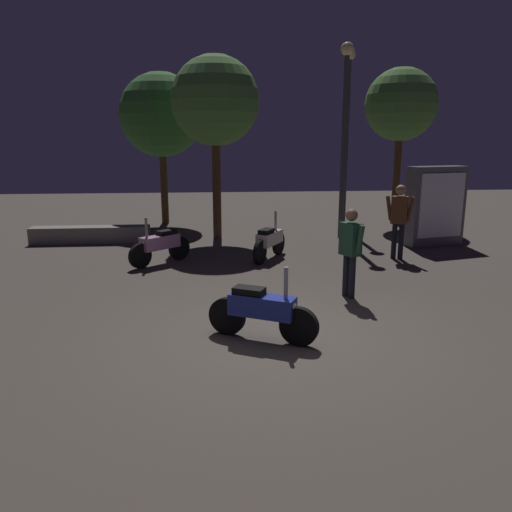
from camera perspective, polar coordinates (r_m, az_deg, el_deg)
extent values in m
plane|color=#4C443D|center=(7.45, 1.88, -9.02)|extent=(40.00, 40.00, 0.00)
cylinder|color=black|center=(7.41, -3.29, -6.83)|extent=(0.54, 0.34, 0.56)
cylinder|color=black|center=(7.04, 4.90, -7.98)|extent=(0.54, 0.34, 0.56)
cube|color=navy|center=(7.13, 0.70, -5.68)|extent=(0.98, 0.70, 0.30)
cube|color=black|center=(7.14, -0.79, -3.97)|extent=(0.50, 0.41, 0.10)
cylinder|color=gray|center=(6.90, 3.41, -3.08)|extent=(0.08, 0.08, 0.45)
sphere|color=#F2EABF|center=(6.97, 4.16, -5.73)|extent=(0.12, 0.12, 0.12)
cylinder|color=black|center=(12.02, -8.71, 0.89)|extent=(0.48, 0.45, 0.56)
cylinder|color=black|center=(11.38, -13.02, 0.00)|extent=(0.48, 0.45, 0.56)
cube|color=#C68CB7|center=(11.64, -10.85, 1.56)|extent=(0.90, 0.86, 0.30)
cube|color=black|center=(11.72, -10.11, 2.67)|extent=(0.49, 0.47, 0.10)
cylinder|color=gray|center=(11.37, -12.35, 3.14)|extent=(0.08, 0.08, 0.45)
sphere|color=#F2EABF|center=(11.38, -12.68, 1.46)|extent=(0.12, 0.12, 0.12)
cylinder|color=black|center=(11.45, 0.45, 0.43)|extent=(0.37, 0.53, 0.56)
cylinder|color=black|center=(12.44, 2.58, 1.45)|extent=(0.37, 0.53, 0.56)
cube|color=beige|center=(11.90, 1.56, 2.04)|extent=(0.74, 0.97, 0.30)
cube|color=black|center=(11.68, 1.17, 2.83)|extent=(0.43, 0.50, 0.10)
cylinder|color=gray|center=(12.15, 2.24, 4.07)|extent=(0.08, 0.08, 0.45)
sphere|color=#F2EABF|center=(12.29, 2.41, 2.64)|extent=(0.12, 0.12, 0.12)
cylinder|color=black|center=(9.17, 10.85, -2.37)|extent=(0.12, 0.12, 0.78)
cylinder|color=black|center=(9.28, 10.19, -2.14)|extent=(0.12, 0.12, 0.78)
cube|color=#1E3F2D|center=(9.07, 10.70, 1.91)|extent=(0.38, 0.43, 0.58)
sphere|color=brown|center=(9.00, 10.81, 4.59)|extent=(0.22, 0.22, 0.22)
cylinder|color=#1E3F2D|center=(8.89, 11.74, 1.82)|extent=(0.16, 0.20, 0.53)
cylinder|color=#1E3F2D|center=(9.24, 9.71, 2.34)|extent=(0.16, 0.20, 0.53)
cylinder|color=black|center=(12.40, 15.40, 1.65)|extent=(0.12, 0.12, 0.86)
cylinder|color=black|center=(12.39, 16.14, 1.59)|extent=(0.12, 0.12, 0.86)
cube|color=#59331E|center=(12.27, 15.99, 5.05)|extent=(0.43, 0.38, 0.64)
sphere|color=#9E7251|center=(12.22, 16.13, 7.22)|extent=(0.24, 0.24, 0.24)
cylinder|color=#59331E|center=(12.29, 14.88, 5.28)|extent=(0.21, 0.16, 0.58)
cylinder|color=#59331E|center=(12.25, 17.12, 5.11)|extent=(0.21, 0.16, 0.58)
cylinder|color=#38383D|center=(16.15, 10.17, 12.12)|extent=(0.14, 0.14, 5.12)
sphere|color=#F9E59E|center=(16.33, 10.58, 21.63)|extent=(0.36, 0.36, 0.36)
cylinder|color=#38383D|center=(14.54, 9.90, 11.81)|extent=(0.14, 0.14, 5.00)
sphere|color=#F9E59E|center=(14.72, 10.34, 22.13)|extent=(0.36, 0.36, 0.36)
cylinder|color=#4C331E|center=(17.26, -10.40, 8.00)|extent=(0.24, 0.24, 2.61)
sphere|color=#336B2D|center=(17.21, -10.72, 15.48)|extent=(2.70, 2.70, 2.70)
cylinder|color=#4C331E|center=(14.43, -4.48, 7.89)|extent=(0.24, 0.24, 2.96)
sphere|color=#477A38|center=(14.40, -4.66, 17.18)|extent=(2.44, 2.44, 2.44)
cylinder|color=#4C331E|center=(17.60, 15.66, 8.57)|extent=(0.24, 0.24, 3.06)
sphere|color=#477A38|center=(17.58, 16.15, 16.20)|extent=(2.33, 2.33, 2.33)
cube|color=#595960|center=(14.27, 19.64, 5.36)|extent=(1.67, 0.87, 2.10)
cube|color=white|center=(14.06, 20.34, 5.40)|extent=(1.31, 0.37, 1.68)
cube|color=gray|center=(14.57, -18.27, 2.32)|extent=(3.19, 0.50, 0.45)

